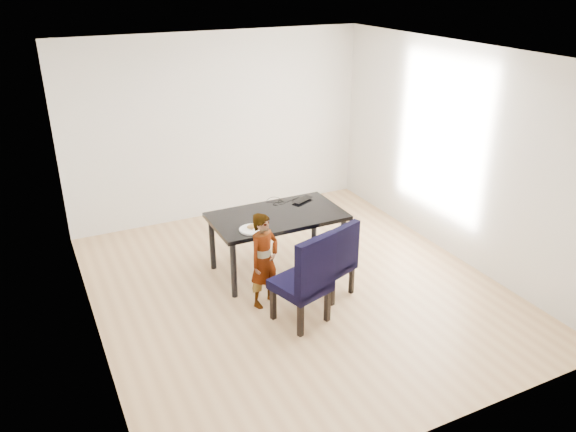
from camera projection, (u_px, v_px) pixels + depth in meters
name	position (u px, v px, depth m)	size (l,w,h in m)	color
floor	(295.00, 288.00, 6.68)	(4.50, 5.00, 0.01)	tan
ceiling	(297.00, 53.00, 5.58)	(4.50, 5.00, 0.01)	white
wall_back	(219.00, 127.00, 8.18)	(4.50, 0.01, 2.70)	white
wall_front	(451.00, 289.00, 4.08)	(4.50, 0.01, 2.70)	silver
wall_left	(80.00, 218.00, 5.22)	(0.01, 5.00, 2.70)	white
wall_right	(456.00, 153.00, 7.03)	(0.01, 5.00, 2.70)	silver
dining_table	(277.00, 242.00, 6.94)	(1.60, 0.90, 0.75)	black
chair_left	(300.00, 277.00, 5.86)	(0.51, 0.53, 1.05)	black
chair_right	(330.00, 258.00, 6.38)	(0.44, 0.46, 0.93)	black
child	(264.00, 260.00, 6.15)	(0.40, 0.26, 1.10)	orange
plate	(252.00, 229.00, 6.38)	(0.29, 0.29, 0.02)	white
sandwich	(252.00, 226.00, 6.38)	(0.13, 0.06, 0.05)	olive
laptop	(300.00, 199.00, 7.20)	(0.31, 0.20, 0.02)	black
cable_tangle	(279.00, 203.00, 7.10)	(0.16, 0.16, 0.01)	black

